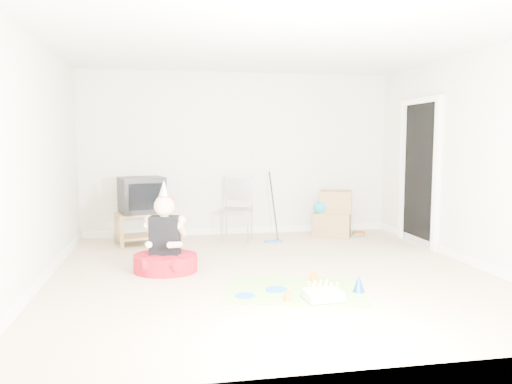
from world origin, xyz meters
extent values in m
plane|color=beige|center=(0.00, 0.00, 0.00)|extent=(5.00, 5.00, 0.00)
cube|color=black|center=(2.48, 1.20, 1.02)|extent=(0.02, 0.90, 2.05)
cube|color=olive|center=(-1.52, 1.91, 0.45)|extent=(0.84, 0.65, 0.03)
cube|color=olive|center=(-1.52, 1.91, 0.12)|extent=(0.84, 0.65, 0.03)
cube|color=olive|center=(-1.80, 1.62, 0.23)|extent=(0.06, 0.06, 0.47)
cube|color=olive|center=(-1.14, 1.80, 0.23)|extent=(0.06, 0.06, 0.47)
cube|color=olive|center=(-1.91, 2.01, 0.23)|extent=(0.06, 0.06, 0.47)
cube|color=olive|center=(-1.25, 2.19, 0.23)|extent=(0.06, 0.06, 0.47)
cube|color=black|center=(-1.52, 1.91, 0.73)|extent=(0.73, 0.66, 0.52)
cube|color=gray|center=(-0.12, 1.91, 0.47)|extent=(0.55, 0.54, 0.03)
cylinder|color=gray|center=(-0.31, 1.97, 0.49)|extent=(0.02, 0.02, 0.98)
cylinder|color=gray|center=(0.07, 1.84, 0.49)|extent=(0.02, 0.02, 0.98)
cube|color=#987649|center=(1.43, 2.02, 0.19)|extent=(0.70, 0.63, 0.37)
cube|color=#987649|center=(1.49, 2.02, 0.55)|extent=(0.61, 0.55, 0.35)
ellipsoid|color=#0D8C99|center=(1.23, 1.97, 0.47)|extent=(0.25, 0.17, 0.20)
cube|color=blue|center=(0.40, 1.69, 0.01)|extent=(0.27, 0.15, 0.03)
cylinder|color=black|center=(0.40, 1.69, 0.53)|extent=(0.10, 0.35, 1.02)
cube|color=#297B4C|center=(1.87, 1.96, 0.01)|extent=(0.28, 0.31, 0.03)
cube|color=#A44C23|center=(1.87, 1.96, 0.04)|extent=(0.25, 0.29, 0.03)
cylinder|color=#B11020|center=(-1.20, 0.28, 0.10)|extent=(0.90, 0.90, 0.20)
cube|color=black|center=(-1.20, 0.28, 0.43)|extent=(0.37, 0.27, 0.45)
sphere|color=beige|center=(-1.20, 0.28, 0.77)|extent=(0.29, 0.29, 0.24)
cone|color=white|center=(-1.20, 0.28, 0.98)|extent=(0.12, 0.12, 0.18)
cube|color=#FE3598|center=(0.11, -0.72, 0.00)|extent=(1.63, 1.35, 0.01)
cube|color=silver|center=(0.28, -1.07, 0.05)|extent=(0.36, 0.30, 0.09)
cube|color=green|center=(0.28, -1.07, 0.01)|extent=(0.36, 0.30, 0.01)
cylinder|color=beige|center=(0.17, -1.13, 0.13)|extent=(0.01, 0.01, 0.07)
cylinder|color=beige|center=(0.23, -1.13, 0.13)|extent=(0.01, 0.01, 0.07)
cylinder|color=beige|center=(0.29, -1.12, 0.13)|extent=(0.01, 0.01, 0.07)
cylinder|color=beige|center=(0.35, -1.12, 0.13)|extent=(0.01, 0.01, 0.07)
cylinder|color=beige|center=(0.41, -1.11, 0.13)|extent=(0.01, 0.01, 0.07)
cylinder|color=beige|center=(0.16, -1.02, 0.13)|extent=(0.01, 0.01, 0.07)
cylinder|color=beige|center=(0.22, -1.02, 0.13)|extent=(0.01, 0.01, 0.07)
cylinder|color=beige|center=(0.28, -1.01, 0.13)|extent=(0.01, 0.01, 0.07)
cylinder|color=beige|center=(0.34, -1.01, 0.13)|extent=(0.01, 0.01, 0.07)
cylinder|color=blue|center=(-0.09, -0.68, 0.01)|extent=(0.25, 0.25, 0.01)
cylinder|color=blue|center=(-0.43, -0.82, 0.01)|extent=(0.26, 0.26, 0.01)
cylinder|color=orange|center=(0.38, -0.45, 0.05)|extent=(0.11, 0.11, 0.09)
cylinder|color=orange|center=(-0.05, -1.03, 0.05)|extent=(0.09, 0.09, 0.09)
cone|color=#1A48B6|center=(0.72, -0.89, 0.09)|extent=(0.17, 0.17, 0.18)
camera|label=1|loc=(-1.18, -5.51, 1.53)|focal=35.00mm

